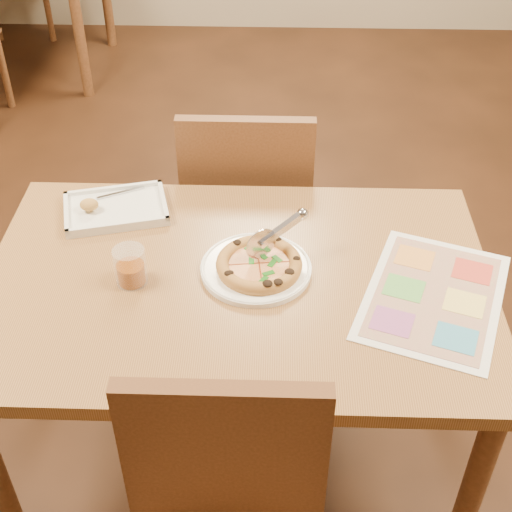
{
  "coord_description": "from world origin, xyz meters",
  "views": [
    {
      "loc": [
        0.09,
        -1.37,
        1.92
      ],
      "look_at": [
        0.05,
        0.03,
        0.77
      ],
      "focal_mm": 50.0,
      "sensor_mm": 36.0,
      "label": 1
    }
  ],
  "objects_px": {
    "plate": "(256,269)",
    "appetizer_tray": "(114,210)",
    "pizza": "(259,264)",
    "menu": "(434,296)",
    "dining_table": "(238,303)",
    "pizza_cutter": "(275,234)",
    "glass_tumbler": "(131,268)",
    "chair_far": "(247,195)"
  },
  "relations": [
    {
      "from": "menu",
      "to": "pizza",
      "type": "bearing_deg",
      "value": 169.73
    },
    {
      "from": "plate",
      "to": "pizza_cutter",
      "type": "height_order",
      "value": "pizza_cutter"
    },
    {
      "from": "appetizer_tray",
      "to": "pizza_cutter",
      "type": "bearing_deg",
      "value": -23.91
    },
    {
      "from": "appetizer_tray",
      "to": "glass_tumbler",
      "type": "distance_m",
      "value": 0.31
    },
    {
      "from": "pizza",
      "to": "appetizer_tray",
      "type": "distance_m",
      "value": 0.49
    },
    {
      "from": "dining_table",
      "to": "plate",
      "type": "height_order",
      "value": "plate"
    },
    {
      "from": "pizza_cutter",
      "to": "glass_tumbler",
      "type": "relative_size",
      "value": 1.49
    },
    {
      "from": "pizza_cutter",
      "to": "appetizer_tray",
      "type": "height_order",
      "value": "pizza_cutter"
    },
    {
      "from": "dining_table",
      "to": "plate",
      "type": "bearing_deg",
      "value": 34.29
    },
    {
      "from": "appetizer_tray",
      "to": "menu",
      "type": "xyz_separation_m",
      "value": [
        0.86,
        -0.33,
        -0.01
      ]
    },
    {
      "from": "plate",
      "to": "pizza",
      "type": "xyz_separation_m",
      "value": [
        0.01,
        -0.01,
        0.02
      ]
    },
    {
      "from": "glass_tumbler",
      "to": "menu",
      "type": "relative_size",
      "value": 0.22
    },
    {
      "from": "appetizer_tray",
      "to": "dining_table",
      "type": "bearing_deg",
      "value": -36.92
    },
    {
      "from": "chair_far",
      "to": "pizza_cutter",
      "type": "height_order",
      "value": "chair_far"
    },
    {
      "from": "chair_far",
      "to": "pizza",
      "type": "bearing_deg",
      "value": 95.42
    },
    {
      "from": "pizza_cutter",
      "to": "menu",
      "type": "relative_size",
      "value": 0.33
    },
    {
      "from": "pizza",
      "to": "appetizer_tray",
      "type": "height_order",
      "value": "appetizer_tray"
    },
    {
      "from": "plate",
      "to": "appetizer_tray",
      "type": "relative_size",
      "value": 0.88
    },
    {
      "from": "plate",
      "to": "glass_tumbler",
      "type": "distance_m",
      "value": 0.32
    },
    {
      "from": "chair_far",
      "to": "plate",
      "type": "bearing_deg",
      "value": 94.67
    },
    {
      "from": "appetizer_tray",
      "to": "menu",
      "type": "relative_size",
      "value": 0.73
    },
    {
      "from": "pizza_cutter",
      "to": "appetizer_tray",
      "type": "xyz_separation_m",
      "value": [
        -0.46,
        0.2,
        -0.08
      ]
    },
    {
      "from": "chair_far",
      "to": "menu",
      "type": "height_order",
      "value": "chair_far"
    },
    {
      "from": "glass_tumbler",
      "to": "chair_far",
      "type": "bearing_deg",
      "value": 66.81
    },
    {
      "from": "chair_far",
      "to": "glass_tumbler",
      "type": "relative_size",
      "value": 4.68
    },
    {
      "from": "plate",
      "to": "menu",
      "type": "height_order",
      "value": "plate"
    },
    {
      "from": "pizza",
      "to": "chair_far",
      "type": "bearing_deg",
      "value": 95.42
    },
    {
      "from": "appetizer_tray",
      "to": "glass_tumbler",
      "type": "xyz_separation_m",
      "value": [
        0.1,
        -0.3,
        0.03
      ]
    },
    {
      "from": "chair_far",
      "to": "appetizer_tray",
      "type": "height_order",
      "value": "chair_far"
    },
    {
      "from": "menu",
      "to": "plate",
      "type": "bearing_deg",
      "value": 169.24
    },
    {
      "from": "appetizer_tray",
      "to": "chair_far",
      "type": "bearing_deg",
      "value": 41.58
    },
    {
      "from": "plate",
      "to": "pizza_cutter",
      "type": "relative_size",
      "value": 1.92
    },
    {
      "from": "plate",
      "to": "appetizer_tray",
      "type": "height_order",
      "value": "appetizer_tray"
    },
    {
      "from": "plate",
      "to": "pizza_cutter",
      "type": "xyz_separation_m",
      "value": [
        0.05,
        0.04,
        0.08
      ]
    },
    {
      "from": "chair_far",
      "to": "menu",
      "type": "xyz_separation_m",
      "value": [
        0.49,
        -0.65,
        0.16
      ]
    },
    {
      "from": "chair_far",
      "to": "pizza",
      "type": "relative_size",
      "value": 2.12
    },
    {
      "from": "pizza",
      "to": "dining_table",
      "type": "bearing_deg",
      "value": -154.19
    },
    {
      "from": "chair_far",
      "to": "pizza_cutter",
      "type": "distance_m",
      "value": 0.59
    },
    {
      "from": "plate",
      "to": "menu",
      "type": "xyz_separation_m",
      "value": [
        0.44,
        -0.08,
        -0.01
      ]
    },
    {
      "from": "chair_far",
      "to": "appetizer_tray",
      "type": "xyz_separation_m",
      "value": [
        -0.37,
        -0.33,
        0.16
      ]
    },
    {
      "from": "pizza",
      "to": "pizza_cutter",
      "type": "distance_m",
      "value": 0.09
    },
    {
      "from": "dining_table",
      "to": "glass_tumbler",
      "type": "relative_size",
      "value": 12.95
    }
  ]
}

